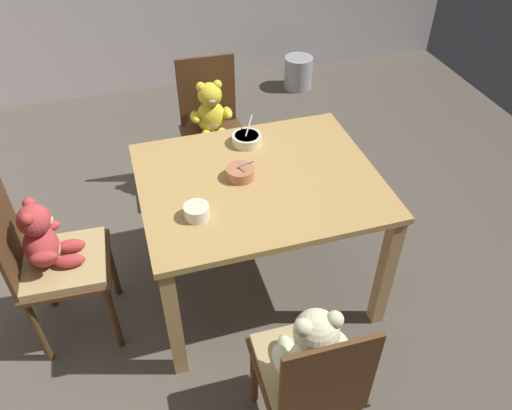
# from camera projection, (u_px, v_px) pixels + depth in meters

# --- Properties ---
(ground_plane) EXTENTS (5.20, 5.20, 0.04)m
(ground_plane) POSITION_uv_depth(u_px,v_px,m) (258.00, 283.00, 2.95)
(ground_plane) COLOR #514A40
(dining_table) EXTENTS (1.15, 0.94, 0.75)m
(dining_table) POSITION_uv_depth(u_px,v_px,m) (259.00, 197.00, 2.52)
(dining_table) COLOR #AB8449
(dining_table) RESTS_ON ground_plane
(teddy_chair_near_left) EXTENTS (0.43, 0.43, 0.92)m
(teddy_chair_near_left) POSITION_uv_depth(u_px,v_px,m) (50.00, 253.00, 2.34)
(teddy_chair_near_left) COLOR #4A2F19
(teddy_chair_near_left) RESTS_ON ground_plane
(teddy_chair_near_front) EXTENTS (0.38, 0.41, 0.90)m
(teddy_chair_near_front) POSITION_uv_depth(u_px,v_px,m) (311.00, 363.00, 1.88)
(teddy_chair_near_front) COLOR #533318
(teddy_chair_near_front) RESTS_ON ground_plane
(teddy_chair_far_center) EXTENTS (0.41, 0.38, 0.92)m
(teddy_chair_far_center) POSITION_uv_depth(u_px,v_px,m) (211.00, 119.00, 3.22)
(teddy_chair_far_center) COLOR #51321B
(teddy_chair_far_center) RESTS_ON ground_plane
(porridge_bowl_cream_far_center) EXTENTS (0.15, 0.15, 0.13)m
(porridge_bowl_cream_far_center) POSITION_uv_depth(u_px,v_px,m) (247.00, 139.00, 2.66)
(porridge_bowl_cream_far_center) COLOR beige
(porridge_bowl_cream_far_center) RESTS_ON dining_table
(porridge_bowl_terracotta_center) EXTENTS (0.14, 0.14, 0.12)m
(porridge_bowl_terracotta_center) POSITION_uv_depth(u_px,v_px,m) (240.00, 173.00, 2.43)
(porridge_bowl_terracotta_center) COLOR #B16C48
(porridge_bowl_terracotta_center) RESTS_ON dining_table
(porridge_bowl_white_near_left) EXTENTS (0.11, 0.11, 0.06)m
(porridge_bowl_white_near_left) POSITION_uv_depth(u_px,v_px,m) (197.00, 211.00, 2.22)
(porridge_bowl_white_near_left) COLOR silver
(porridge_bowl_white_near_left) RESTS_ON dining_table
(metal_pail) EXTENTS (0.25, 0.25, 0.29)m
(metal_pail) POSITION_uv_depth(u_px,v_px,m) (298.00, 73.00, 4.62)
(metal_pail) COLOR #93969B
(metal_pail) RESTS_ON ground_plane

